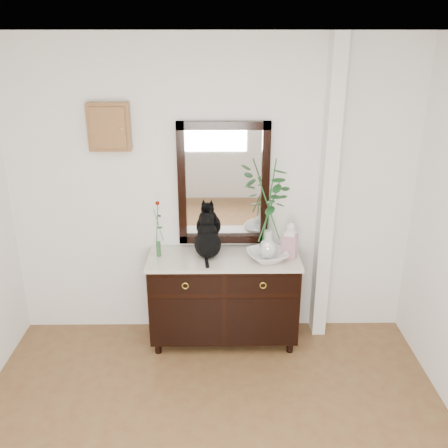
{
  "coord_description": "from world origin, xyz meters",
  "views": [
    {
      "loc": [
        0.06,
        -2.22,
        2.7
      ],
      "look_at": [
        0.1,
        1.63,
        1.2
      ],
      "focal_mm": 40.0,
      "sensor_mm": 36.0,
      "label": 1
    }
  ],
  "objects_px": {
    "sideboard": "(224,295)",
    "lotus_bowl": "(267,256)",
    "ginger_jar": "(290,239)",
    "cat": "(208,236)"
  },
  "relations": [
    {
      "from": "sideboard",
      "to": "lotus_bowl",
      "type": "height_order",
      "value": "lotus_bowl"
    },
    {
      "from": "sideboard",
      "to": "ginger_jar",
      "type": "height_order",
      "value": "ginger_jar"
    },
    {
      "from": "sideboard",
      "to": "lotus_bowl",
      "type": "xyz_separation_m",
      "value": [
        0.37,
        -0.06,
        0.42
      ]
    },
    {
      "from": "sideboard",
      "to": "cat",
      "type": "relative_size",
      "value": 3.51
    },
    {
      "from": "cat",
      "to": "ginger_jar",
      "type": "relative_size",
      "value": 1.14
    },
    {
      "from": "sideboard",
      "to": "ginger_jar",
      "type": "xyz_separation_m",
      "value": [
        0.57,
        -0.0,
        0.54
      ]
    },
    {
      "from": "cat",
      "to": "ginger_jar",
      "type": "distance_m",
      "value": 0.71
    },
    {
      "from": "cat",
      "to": "lotus_bowl",
      "type": "xyz_separation_m",
      "value": [
        0.51,
        -0.09,
        -0.15
      ]
    },
    {
      "from": "sideboard",
      "to": "cat",
      "type": "bearing_deg",
      "value": 168.47
    },
    {
      "from": "cat",
      "to": "lotus_bowl",
      "type": "bearing_deg",
      "value": -15.39
    }
  ]
}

